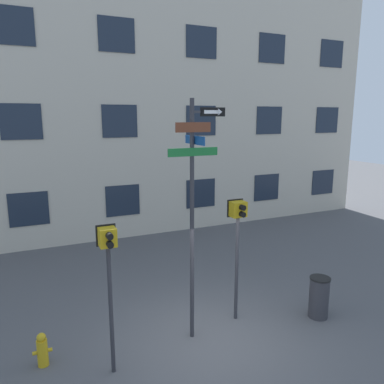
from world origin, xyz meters
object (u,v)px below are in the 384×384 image
at_px(street_sign_pole, 194,201).
at_px(pedestrian_signal_left, 109,262).
at_px(pedestrian_signal_right, 238,227).
at_px(trash_bin, 319,297).
at_px(fire_hydrant, 42,350).

height_order(street_sign_pole, pedestrian_signal_left, street_sign_pole).
xyz_separation_m(pedestrian_signal_left, pedestrian_signal_right, (3.13, 0.71, 0.08)).
relative_size(street_sign_pole, pedestrian_signal_left, 1.78).
bearing_deg(trash_bin, street_sign_pole, 170.83).
bearing_deg(fire_hydrant, street_sign_pole, -5.49).
bearing_deg(trash_bin, fire_hydrant, 172.67).
relative_size(pedestrian_signal_right, trash_bin, 2.88).
bearing_deg(pedestrian_signal_left, fire_hydrant, 148.50).
height_order(pedestrian_signal_right, trash_bin, pedestrian_signal_right).
bearing_deg(pedestrian_signal_left, trash_bin, -0.59).
height_order(street_sign_pole, trash_bin, street_sign_pole).
relative_size(street_sign_pole, pedestrian_signal_right, 1.76).
bearing_deg(street_sign_pole, fire_hydrant, 174.51).
xyz_separation_m(pedestrian_signal_right, fire_hydrant, (-4.36, 0.04, -1.97)).
xyz_separation_m(fire_hydrant, trash_bin, (6.24, -0.80, 0.18)).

